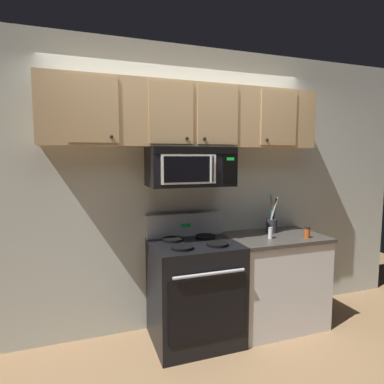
% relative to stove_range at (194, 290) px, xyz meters
% --- Properties ---
extents(ground_plane, '(8.00, 8.00, 0.00)m').
position_rel_stove_range_xyz_m(ground_plane, '(0.00, -0.42, -0.47)').
color(ground_plane, '#93704C').
extents(back_wall, '(5.20, 0.10, 2.70)m').
position_rel_stove_range_xyz_m(back_wall, '(0.00, 0.37, 0.88)').
color(back_wall, silver).
rests_on(back_wall, ground_plane).
extents(stove_range, '(0.76, 0.69, 1.12)m').
position_rel_stove_range_xyz_m(stove_range, '(0.00, 0.00, 0.00)').
color(stove_range, black).
rests_on(stove_range, ground_plane).
extents(over_range_microwave, '(0.76, 0.43, 0.35)m').
position_rel_stove_range_xyz_m(over_range_microwave, '(-0.00, 0.12, 1.11)').
color(over_range_microwave, black).
extents(upper_cabinets, '(2.50, 0.36, 0.55)m').
position_rel_stove_range_xyz_m(upper_cabinets, '(-0.00, 0.15, 1.56)').
color(upper_cabinets, tan).
extents(counter_segment, '(0.93, 0.65, 0.90)m').
position_rel_stove_range_xyz_m(counter_segment, '(0.84, 0.01, -0.02)').
color(counter_segment, silver).
rests_on(counter_segment, ground_plane).
extents(utensil_crock_charcoal, '(0.11, 0.12, 0.39)m').
position_rel_stove_range_xyz_m(utensil_crock_charcoal, '(0.88, 0.12, 0.53)').
color(utensil_crock_charcoal, '#2D2D33').
rests_on(utensil_crock_charcoal, counter_segment).
extents(salt_shaker, '(0.04, 0.04, 0.11)m').
position_rel_stove_range_xyz_m(salt_shaker, '(0.73, -0.09, 0.48)').
color(salt_shaker, white).
rests_on(salt_shaker, counter_segment).
extents(spice_jar, '(0.05, 0.05, 0.10)m').
position_rel_stove_range_xyz_m(spice_jar, '(1.07, -0.18, 0.48)').
color(spice_jar, '#C64C19').
rests_on(spice_jar, counter_segment).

